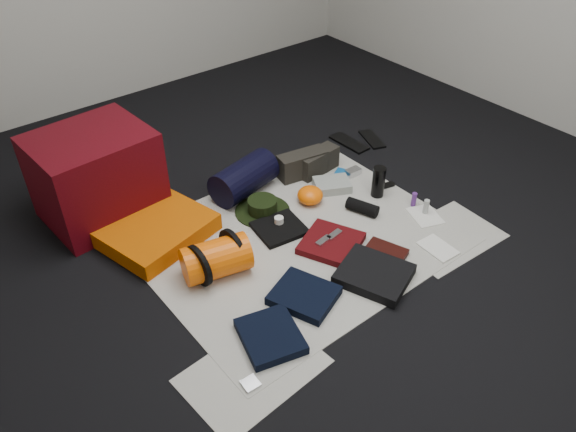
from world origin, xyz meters
TOP-DOWN VIEW (x-y plane):
  - floor at (0.00, 0.00)m, footprint 4.50×4.50m
  - newspaper_mat at (0.00, 0.00)m, footprint 1.60×1.30m
  - newspaper_sheet_front_left at (-0.70, -0.55)m, footprint 0.61×0.44m
  - newspaper_sheet_front_right at (0.65, -0.50)m, footprint 0.60×0.43m
  - red_cabinet at (-0.71, 0.89)m, footprint 0.64×0.54m
  - sleeping_pad at (-0.58, 0.49)m, footprint 0.63×0.56m
  - stuff_sack at (-0.49, 0.05)m, footprint 0.37×0.27m
  - sack_strap_left at (-0.59, 0.05)m, footprint 0.02×0.22m
  - sack_strap_right at (-0.39, 0.05)m, footprint 0.03×0.22m
  - navy_duffel at (0.03, 0.54)m, footprint 0.44×0.30m
  - boonie_brim at (-0.00, 0.31)m, footprint 0.42×0.42m
  - boonie_crown at (-0.00, 0.31)m, footprint 0.17×0.17m
  - hiking_boot_left at (0.43, 0.47)m, footprint 0.33×0.17m
  - hiking_boot_right at (0.53, 0.44)m, footprint 0.30×0.14m
  - flip_flop_left at (0.94, 0.57)m, footprint 0.12×0.30m
  - flip_flop_right at (1.10, 0.50)m, footprint 0.18×0.27m
  - trousers_navy_a at (-0.54, -0.46)m, footprint 0.32×0.34m
  - trousers_navy_b at (-0.26, -0.37)m, footprint 0.34×0.36m
  - trousers_charcoal at (0.10, -0.48)m, footprint 0.40×0.42m
  - black_tshirt at (-0.03, 0.12)m, footprint 0.29×0.28m
  - red_shirt at (0.10, -0.16)m, footprint 0.39×0.39m
  - orange_stuff_sack at (0.27, 0.21)m, footprint 0.19×0.19m
  - first_aid_pouch at (0.47, 0.24)m, footprint 0.26×0.24m
  - water_bottle at (0.64, 0.01)m, footprint 0.10×0.10m
  - speaker at (0.44, -0.05)m, footprint 0.13×0.20m
  - compact_camera at (0.68, 0.27)m, footprint 0.10×0.06m
  - cyan_case at (0.60, 0.31)m, footprint 0.11×0.10m
  - toiletry_purple at (0.72, -0.19)m, footprint 0.03×0.03m
  - toiletry_clear at (0.72, -0.29)m, footprint 0.03×0.03m
  - paperback_book at (0.28, -0.39)m, footprint 0.20×0.24m
  - map_booklet at (0.53, -0.54)m, footprint 0.15×0.20m
  - map_printout at (0.70, -0.31)m, footprint 0.21×0.24m
  - sunglasses at (0.75, 0.04)m, footprint 0.09×0.05m
  - key_cluster at (-0.75, -0.60)m, footprint 0.07×0.07m
  - tape_roll at (-0.01, 0.15)m, footprint 0.05×0.05m
  - energy_bar_a at (0.06, -0.14)m, footprint 0.10×0.05m
  - energy_bar_b at (0.14, -0.14)m, footprint 0.10×0.05m

SIDE VIEW (x-z plane):
  - floor at x=0.00m, z-range -0.02..0.00m
  - newspaper_sheet_front_left at x=-0.70m, z-range 0.00..0.00m
  - newspaper_sheet_front_right at x=0.65m, z-range 0.00..0.00m
  - newspaper_mat at x=0.00m, z-range 0.00..0.01m
  - flip_flop_right at x=1.10m, z-range 0.00..0.01m
  - flip_flop_left at x=0.94m, z-range 0.00..0.02m
  - map_printout at x=0.70m, z-range 0.01..0.01m
  - boonie_brim at x=0.00m, z-range 0.01..0.01m
  - map_booklet at x=0.53m, z-range 0.01..0.02m
  - key_cluster at x=-0.75m, z-range 0.01..0.02m
  - sunglasses at x=0.75m, z-range 0.01..0.03m
  - black_tshirt at x=-0.03m, z-range 0.01..0.03m
  - paperback_book at x=0.28m, z-range 0.01..0.04m
  - cyan_case at x=0.60m, z-range 0.01..0.04m
  - red_shirt at x=0.10m, z-range 0.01..0.04m
  - compact_camera at x=0.68m, z-range 0.01..0.05m
  - trousers_navy_a at x=-0.54m, z-range 0.01..0.05m
  - trousers_navy_b at x=-0.26m, z-range 0.01..0.05m
  - trousers_charcoal at x=0.10m, z-range 0.01..0.06m
  - first_aid_pouch at x=0.47m, z-range 0.01..0.06m
  - speaker at x=0.44m, z-range 0.01..0.08m
  - tape_roll at x=-0.01m, z-range 0.03..0.07m
  - toiletry_purple at x=0.72m, z-range 0.01..0.09m
  - energy_bar_a at x=0.06m, z-range 0.04..0.06m
  - energy_bar_b at x=0.14m, z-range 0.04..0.06m
  - boonie_crown at x=0.00m, z-range 0.01..0.09m
  - toiletry_clear at x=0.72m, z-range 0.01..0.10m
  - sleeping_pad at x=-0.58m, z-range 0.01..0.10m
  - orange_stuff_sack at x=0.27m, z-range 0.01..0.11m
  - hiking_boot_right at x=0.53m, z-range 0.01..0.15m
  - hiking_boot_left at x=0.43m, z-range 0.01..0.16m
  - water_bottle at x=0.64m, z-range 0.01..0.20m
  - stuff_sack at x=-0.49m, z-range 0.01..0.20m
  - navy_duffel at x=0.03m, z-range 0.01..0.22m
  - sack_strap_left at x=-0.59m, z-range 0.01..0.22m
  - sack_strap_right at x=-0.39m, z-range 0.01..0.22m
  - red_cabinet at x=-0.71m, z-range 0.00..0.51m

